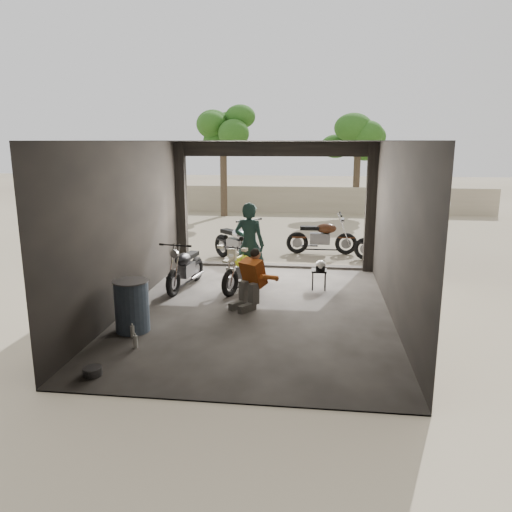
% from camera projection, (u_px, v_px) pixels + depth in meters
% --- Properties ---
extents(ground, '(80.00, 80.00, 0.00)m').
position_uv_depth(ground, '(258.00, 311.00, 9.60)').
color(ground, '#7A6D56').
rests_on(ground, ground).
extents(garage, '(7.00, 7.13, 3.20)m').
position_uv_depth(garage, '(261.00, 241.00, 9.84)').
color(garage, '#2D2B28').
rests_on(garage, ground).
extents(boundary_wall, '(18.00, 0.30, 1.20)m').
position_uv_depth(boundary_wall, '(294.00, 199.00, 23.01)').
color(boundary_wall, gray).
rests_on(boundary_wall, ground).
extents(tree_left, '(2.20, 2.20, 5.60)m').
position_uv_depth(tree_left, '(223.00, 123.00, 21.16)').
color(tree_left, '#382B1E').
rests_on(tree_left, ground).
extents(tree_right, '(2.20, 2.20, 5.00)m').
position_uv_depth(tree_right, '(358.00, 133.00, 22.01)').
color(tree_right, '#382B1E').
rests_on(tree_right, ground).
extents(main_bike, '(1.20, 1.72, 1.06)m').
position_uv_depth(main_bike, '(244.00, 266.00, 10.92)').
color(main_bike, '#E8E7C4').
rests_on(main_bike, ground).
extents(left_bike, '(0.90, 1.70, 1.09)m').
position_uv_depth(left_bike, '(185.00, 264.00, 11.00)').
color(left_bike, black).
rests_on(left_bike, ground).
extents(outside_bike_a, '(1.83, 1.83, 1.24)m').
position_uv_depth(outside_bike_a, '(237.00, 240.00, 13.42)').
color(outside_bike_a, black).
rests_on(outside_bike_a, ground).
extents(outside_bike_b, '(1.79, 0.76, 1.20)m').
position_uv_depth(outside_bike_b, '(322.00, 234.00, 14.40)').
color(outside_bike_b, '#3F1F0F').
rests_on(outside_bike_b, ground).
extents(outside_bike_c, '(1.90, 1.21, 1.19)m').
position_uv_depth(outside_bike_c, '(392.00, 241.00, 13.35)').
color(outside_bike_c, black).
rests_on(outside_bike_c, ground).
extents(rider, '(0.77, 0.59, 1.90)m').
position_uv_depth(rider, '(249.00, 245.00, 11.12)').
color(rider, '#152B28').
rests_on(rider, ground).
extents(mechanic, '(0.92, 0.98, 1.14)m').
position_uv_depth(mechanic, '(249.00, 281.00, 9.63)').
color(mechanic, '#B55318').
rests_on(mechanic, ground).
extents(stool, '(0.33, 0.33, 0.46)m').
position_uv_depth(stool, '(319.00, 273.00, 10.92)').
color(stool, black).
rests_on(stool, ground).
extents(helmet, '(0.30, 0.31, 0.22)m').
position_uv_depth(helmet, '(321.00, 265.00, 10.86)').
color(helmet, white).
rests_on(helmet, stool).
extents(oil_drum, '(0.76, 0.76, 0.90)m').
position_uv_depth(oil_drum, '(132.00, 307.00, 8.48)').
color(oil_drum, '#3D4F67').
rests_on(oil_drum, ground).
extents(sign_post, '(0.71, 0.08, 2.14)m').
position_uv_depth(sign_post, '(433.00, 220.00, 11.59)').
color(sign_post, black).
rests_on(sign_post, ground).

